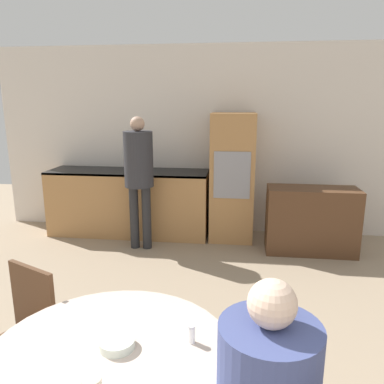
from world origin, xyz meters
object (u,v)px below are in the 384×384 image
(oven_unit, at_px, (232,177))
(person_standing, at_px, (139,169))
(chair_far_left, at_px, (22,334))
(bowl_centre, at_px, (117,344))
(sideboard, at_px, (311,220))

(oven_unit, bearing_deg, person_standing, -155.21)
(oven_unit, bearing_deg, chair_far_left, -110.22)
(chair_far_left, distance_m, bowl_centre, 0.87)
(bowl_centre, bearing_deg, chair_far_left, 151.53)
(oven_unit, distance_m, chair_far_left, 3.38)
(chair_far_left, bearing_deg, bowl_centre, -3.42)
(oven_unit, relative_size, chair_far_left, 1.90)
(chair_far_left, relative_size, person_standing, 0.54)
(oven_unit, height_order, bowl_centre, oven_unit)
(sideboard, bearing_deg, bowl_centre, -114.40)
(oven_unit, distance_m, sideboard, 1.15)
(chair_far_left, relative_size, bowl_centre, 5.58)
(oven_unit, height_order, person_standing, oven_unit)
(sideboard, bearing_deg, person_standing, -176.40)
(person_standing, height_order, bowl_centre, person_standing)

